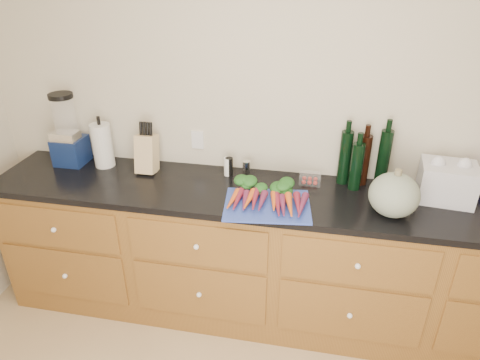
% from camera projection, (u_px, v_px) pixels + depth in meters
% --- Properties ---
extents(wall_back, '(4.10, 0.05, 2.60)m').
position_uv_depth(wall_back, '(290.00, 118.00, 2.66)').
color(wall_back, beige).
rests_on(wall_back, ground).
extents(cabinets, '(3.60, 0.64, 0.90)m').
position_uv_depth(cabinets, '(279.00, 260.00, 2.77)').
color(cabinets, brown).
rests_on(cabinets, ground).
extents(countertop, '(3.64, 0.62, 0.04)m').
position_uv_depth(countertop, '(282.00, 197.00, 2.55)').
color(countertop, black).
rests_on(countertop, cabinets).
extents(cutting_board, '(0.52, 0.42, 0.01)m').
position_uv_depth(cutting_board, '(267.00, 205.00, 2.42)').
color(cutting_board, '#2C45AA').
rests_on(cutting_board, countertop).
extents(carrots, '(0.44, 0.32, 0.06)m').
position_uv_depth(carrots, '(268.00, 197.00, 2.44)').
color(carrots, orange).
rests_on(carrots, cutting_board).
extents(squash, '(0.27, 0.27, 0.24)m').
position_uv_depth(squash, '(394.00, 195.00, 2.29)').
color(squash, slate).
rests_on(squash, countertop).
extents(blender_appliance, '(0.19, 0.19, 0.48)m').
position_uv_depth(blender_appliance, '(68.00, 134.00, 2.83)').
color(blender_appliance, '#10204B').
rests_on(blender_appliance, countertop).
extents(paper_towel, '(0.13, 0.13, 0.29)m').
position_uv_depth(paper_towel, '(102.00, 145.00, 2.82)').
color(paper_towel, silver).
rests_on(paper_towel, countertop).
extents(knife_block, '(0.12, 0.12, 0.25)m').
position_uv_depth(knife_block, '(147.00, 154.00, 2.76)').
color(knife_block, tan).
rests_on(knife_block, countertop).
extents(grinder_salt, '(0.05, 0.05, 0.12)m').
position_uv_depth(grinder_salt, '(228.00, 167.00, 2.74)').
color(grinder_salt, white).
rests_on(grinder_salt, countertop).
extents(grinder_pepper, '(0.05, 0.05, 0.12)m').
position_uv_depth(grinder_pepper, '(229.00, 167.00, 2.74)').
color(grinder_pepper, black).
rests_on(grinder_pepper, countertop).
extents(canister_chrome, '(0.05, 0.05, 0.11)m').
position_uv_depth(canister_chrome, '(246.00, 169.00, 2.72)').
color(canister_chrome, silver).
rests_on(canister_chrome, countertop).
extents(tomato_box, '(0.13, 0.10, 0.06)m').
position_uv_depth(tomato_box, '(310.00, 178.00, 2.65)').
color(tomato_box, white).
rests_on(tomato_box, countertop).
extents(bottles, '(0.30, 0.15, 0.36)m').
position_uv_depth(bottles, '(363.00, 161.00, 2.57)').
color(bottles, black).
rests_on(bottles, countertop).
extents(grocery_bag, '(0.32, 0.27, 0.22)m').
position_uv_depth(grocery_bag, '(447.00, 182.00, 2.44)').
color(grocery_bag, silver).
rests_on(grocery_bag, countertop).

